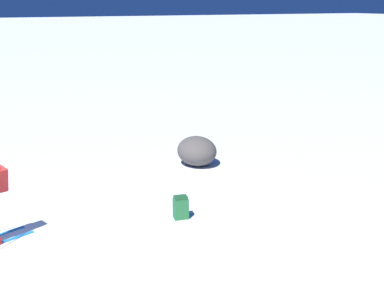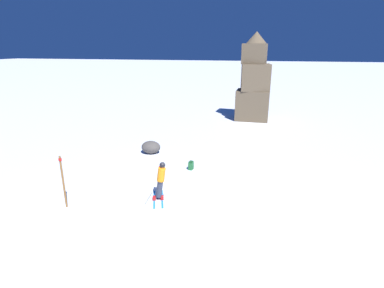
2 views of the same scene
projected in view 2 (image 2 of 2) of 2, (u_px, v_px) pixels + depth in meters
ground_plane at (173, 201)px, 13.58m from camera, size 300.00×300.00×0.00m
skier at (161, 179)px, 13.47m from camera, size 1.31×1.75×1.84m
rock_pillar at (254, 84)px, 27.97m from camera, size 3.06×2.69×8.02m
spare_backpack at (191, 165)px, 17.03m from camera, size 0.27×0.34×0.50m
exposed_boulder_0 at (151, 147)px, 19.65m from camera, size 1.25×1.06×0.81m
trail_marker at (63, 180)px, 12.70m from camera, size 0.13×0.13×2.37m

